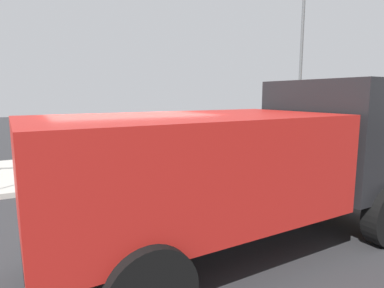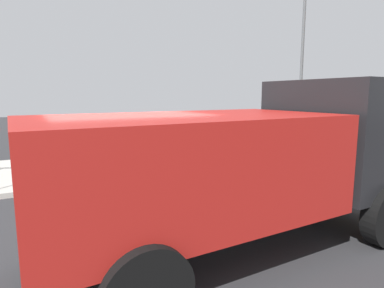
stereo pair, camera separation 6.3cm
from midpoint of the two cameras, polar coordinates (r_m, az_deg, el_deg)
name	(u,v)px [view 2 (the right image)]	position (r m, az deg, el deg)	size (l,w,h in m)	color
ground_plane	(127,243)	(6.38, -11.12, -16.68)	(80.00, 80.00, 0.00)	#2D2D30
sidewalk_curb	(75,169)	(12.44, -19.80, -4.10)	(36.00, 5.00, 0.15)	#BCB7AD
fire_hydrant	(79,159)	(11.52, -19.09, -2.48)	(0.26, 0.59, 0.81)	red
loose_tire	(84,154)	(11.35, -18.37, -1.69)	(1.21, 1.21, 0.24)	black
dump_truck_red	(251,158)	(5.83, 10.61, -2.39)	(7.07, 2.98, 3.00)	red
street_light_pole	(301,80)	(14.47, 18.71, 10.58)	(0.12, 0.12, 6.32)	#595B5E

